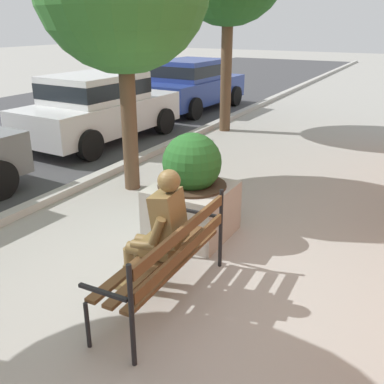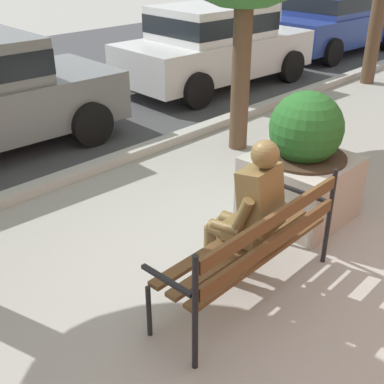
% 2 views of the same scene
% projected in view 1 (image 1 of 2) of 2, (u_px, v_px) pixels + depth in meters
% --- Properties ---
extents(ground_plane, '(80.00, 80.00, 0.00)m').
position_uv_depth(ground_plane, '(172.00, 285.00, 4.71)').
color(ground_plane, '#9E9B93').
extents(park_bench, '(1.81, 0.57, 0.95)m').
position_uv_depth(park_bench, '(169.00, 255.00, 4.23)').
color(park_bench, brown).
rests_on(park_bench, ground).
extents(bronze_statue_seated, '(0.61, 0.81, 1.37)m').
position_uv_depth(bronze_statue_seated, '(157.00, 234.00, 4.37)').
color(bronze_statue_seated, brown).
rests_on(bronze_statue_seated, ground).
extents(concrete_planter, '(0.99, 0.99, 1.37)m').
position_uv_depth(concrete_planter, '(192.00, 192.00, 5.64)').
color(concrete_planter, '#A8A399').
rests_on(concrete_planter, ground).
extents(parked_car_white, '(4.18, 2.07, 1.56)m').
position_uv_depth(parked_car_white, '(99.00, 106.00, 10.08)').
color(parked_car_white, silver).
rests_on(parked_car_white, ground).
extents(parked_car_blue, '(4.18, 2.07, 1.56)m').
position_uv_depth(parked_car_blue, '(192.00, 83.00, 13.77)').
color(parked_car_blue, navy).
rests_on(parked_car_blue, ground).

